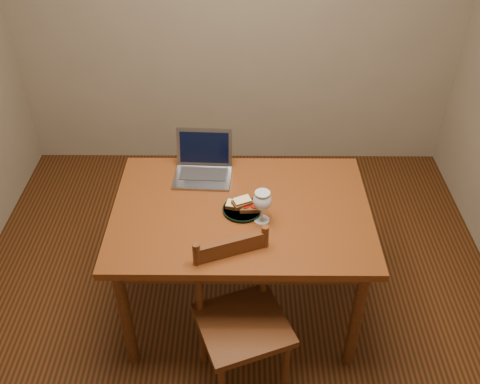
{
  "coord_description": "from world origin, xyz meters",
  "views": [
    {
      "loc": [
        0.05,
        -2.02,
        2.47
      ],
      "look_at": [
        0.03,
        0.1,
        0.8
      ],
      "focal_mm": 40.0,
      "sensor_mm": 36.0,
      "label": 1
    }
  ],
  "objects_px": {
    "plate": "(242,210)",
    "chair": "(241,314)",
    "table": "(241,222)",
    "milk_glass": "(262,207)",
    "laptop": "(203,163)"
  },
  "relations": [
    {
      "from": "milk_glass",
      "to": "laptop",
      "type": "relative_size",
      "value": 0.56
    },
    {
      "from": "plate",
      "to": "chair",
      "type": "bearing_deg",
      "value": -90.24
    },
    {
      "from": "table",
      "to": "chair",
      "type": "bearing_deg",
      "value": -89.61
    },
    {
      "from": "chair",
      "to": "plate",
      "type": "relative_size",
      "value": 2.61
    },
    {
      "from": "table",
      "to": "milk_glass",
      "type": "bearing_deg",
      "value": -40.57
    },
    {
      "from": "plate",
      "to": "milk_glass",
      "type": "distance_m",
      "value": 0.14
    },
    {
      "from": "table",
      "to": "plate",
      "type": "bearing_deg",
      "value": -72.16
    },
    {
      "from": "table",
      "to": "chair",
      "type": "xyz_separation_m",
      "value": [
        0.0,
        -0.44,
        -0.19
      ]
    },
    {
      "from": "table",
      "to": "milk_glass",
      "type": "height_order",
      "value": "milk_glass"
    },
    {
      "from": "table",
      "to": "chair",
      "type": "relative_size",
      "value": 2.53
    },
    {
      "from": "chair",
      "to": "table",
      "type": "bearing_deg",
      "value": 69.61
    },
    {
      "from": "milk_glass",
      "to": "chair",
      "type": "bearing_deg",
      "value": -105.27
    },
    {
      "from": "plate",
      "to": "laptop",
      "type": "distance_m",
      "value": 0.4
    },
    {
      "from": "milk_glass",
      "to": "table",
      "type": "bearing_deg",
      "value": 139.43
    },
    {
      "from": "plate",
      "to": "laptop",
      "type": "bearing_deg",
      "value": 122.76
    }
  ]
}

